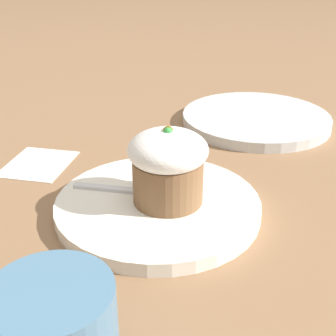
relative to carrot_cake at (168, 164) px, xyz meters
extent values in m
plane|color=#846042|center=(0.00, 0.01, -0.06)|extent=(4.00, 4.00, 0.00)
cylinder|color=white|center=(0.00, 0.01, -0.05)|extent=(0.23, 0.23, 0.02)
cylinder|color=brown|center=(0.00, 0.00, -0.02)|extent=(0.08, 0.08, 0.05)
ellipsoid|color=white|center=(0.00, 0.00, 0.02)|extent=(0.09, 0.09, 0.04)
cone|color=orange|center=(0.01, 0.00, 0.04)|extent=(0.02, 0.01, 0.01)
sphere|color=green|center=(0.00, 0.00, 0.04)|extent=(0.01, 0.01, 0.01)
cube|color=silver|center=(0.02, 0.06, -0.04)|extent=(0.02, 0.10, 0.00)
ellipsoid|color=silver|center=(0.01, 0.00, -0.04)|extent=(0.04, 0.05, 0.01)
torus|color=teal|center=(-0.20, 0.06, -0.02)|extent=(0.05, 0.01, 0.05)
cylinder|color=silver|center=(0.29, -0.13, -0.05)|extent=(0.24, 0.24, 0.02)
cube|color=white|center=(0.11, 0.19, -0.06)|extent=(0.11, 0.10, 0.00)
camera|label=1|loc=(-0.46, -0.03, 0.22)|focal=50.00mm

